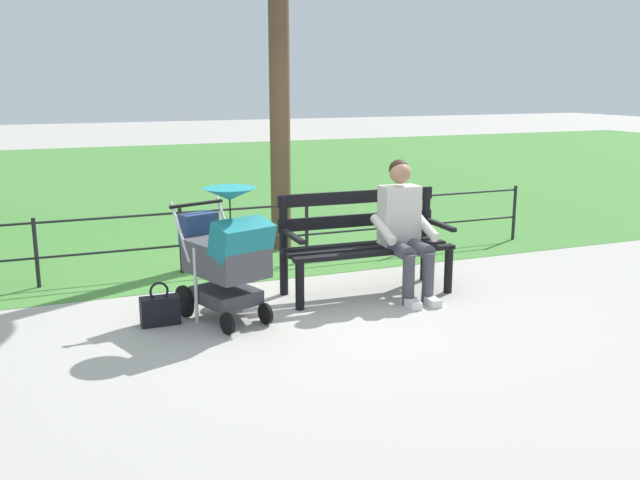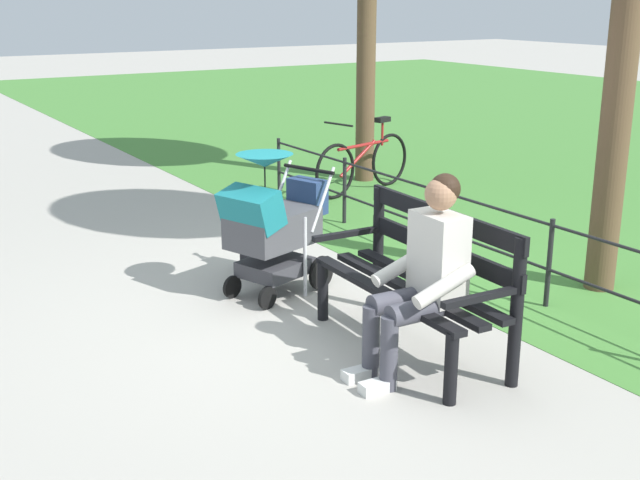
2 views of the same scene
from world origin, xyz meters
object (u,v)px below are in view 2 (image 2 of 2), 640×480
person_on_bench (424,271)px  bicycle (364,163)px  park_bench (420,274)px  handbag (255,258)px  stroller (272,223)px

person_on_bench → bicycle: (4.30, -2.53, -0.31)m
park_bench → person_on_bench: person_on_bench is taller
park_bench → handbag: (1.98, 0.22, -0.40)m
person_on_bench → bicycle: bearing=-30.5°
park_bench → bicycle: 4.61m
stroller → bicycle: bearing=-45.9°
person_on_bench → handbag: bearing=-0.1°
park_bench → stroller: size_ratio=1.41×
stroller → bicycle: size_ratio=0.71×
park_bench → handbag: 2.03m
stroller → handbag: bearing=-12.5°
stroller → handbag: stroller is taller
handbag → bicycle: bicycle is taller
stroller → bicycle: stroller is taller
person_on_bench → stroller: person_on_bench is taller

